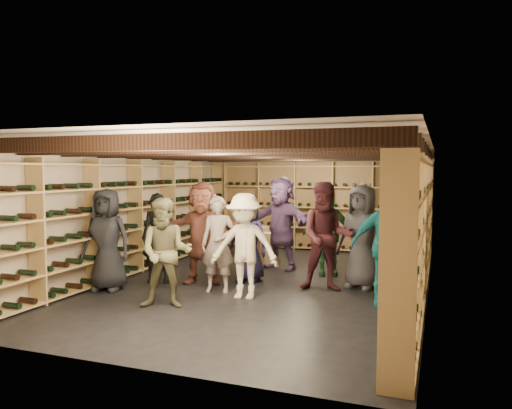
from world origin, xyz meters
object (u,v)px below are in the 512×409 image
object	(u,v)px
crate_loose	(363,264)
person_6	(248,240)
person_2	(166,253)
person_11	(281,222)
person_5	(202,232)
person_4	(386,246)
person_12	(362,237)
person_9	(245,232)
person_1	(158,238)
person_7	(218,244)
person_3	(245,246)
person_10	(328,234)
person_0	(107,240)
crate_stack_right	(266,249)
crate_stack_left	(256,241)
person_8	(326,236)

from	to	relation	value
crate_loose	person_6	world-z (taller)	person_6
person_2	person_11	xyz separation A→B (m)	(0.68, 3.27, 0.14)
person_2	person_5	bearing A→B (deg)	78.68
person_4	person_12	xyz separation A→B (m)	(-0.49, 0.94, -0.01)
person_9	person_1	bearing A→B (deg)	-112.51
person_2	person_4	bearing A→B (deg)	4.04
person_1	person_7	size ratio (longest dim) A/B	1.01
person_2	person_11	size ratio (longest dim) A/B	0.85
person_5	person_3	bearing A→B (deg)	-48.01
person_10	person_2	bearing A→B (deg)	-133.41
person_0	person_6	bearing A→B (deg)	28.27
person_3	person_2	bearing A→B (deg)	-141.01
person_2	person_3	bearing A→B (deg)	26.77
crate_stack_right	crate_loose	bearing A→B (deg)	12.25
person_0	person_3	world-z (taller)	person_0
person_6	person_11	size ratio (longest dim) A/B	0.80
person_1	crate_stack_right	bearing A→B (deg)	38.48
person_1	person_12	size ratio (longest dim) A/B	0.91
person_0	person_12	world-z (taller)	person_12
crate_stack_right	person_9	size ratio (longest dim) A/B	0.46
crate_stack_left	person_10	xyz separation A→B (m)	(1.98, -1.51, 0.44)
person_0	person_8	size ratio (longest dim) A/B	0.94
crate_stack_right	person_3	size ratio (longest dim) A/B	0.42
person_1	person_2	world-z (taller)	person_2
crate_stack_left	person_8	bearing A→B (deg)	-50.43
person_5	person_11	size ratio (longest dim) A/B	0.96
person_0	person_10	xyz separation A→B (m)	(3.12, 2.40, -0.05)
person_2	person_8	world-z (taller)	person_8
person_4	person_3	bearing A→B (deg)	177.30
person_12	person_10	bearing A→B (deg)	150.62
person_12	person_5	bearing A→B (deg)	-150.00
person_0	person_3	bearing A→B (deg)	-1.01
crate_loose	person_3	distance (m)	3.35
person_9	person_4	bearing A→B (deg)	-20.93
person_10	person_12	distance (m)	1.09
crate_loose	person_11	size ratio (longest dim) A/B	0.27
person_9	person_2	bearing A→B (deg)	-81.24
person_6	person_10	bearing A→B (deg)	43.05
crate_stack_right	person_9	bearing A→B (deg)	-118.57
person_3	person_7	xyz separation A→B (m)	(-0.55, 0.22, -0.03)
person_0	person_2	world-z (taller)	person_0
person_0	person_2	distance (m)	1.54
crate_loose	person_3	xyz separation A→B (m)	(-1.38, -2.97, 0.72)
person_6	person_9	size ratio (longest dim) A/B	0.99
person_0	person_3	size ratio (longest dim) A/B	1.03
person_0	person_8	distance (m)	3.57
person_11	person_10	bearing A→B (deg)	6.50
person_4	person_8	bearing A→B (deg)	138.03
person_0	person_11	distance (m)	3.44
crate_stack_right	person_6	distance (m)	1.49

